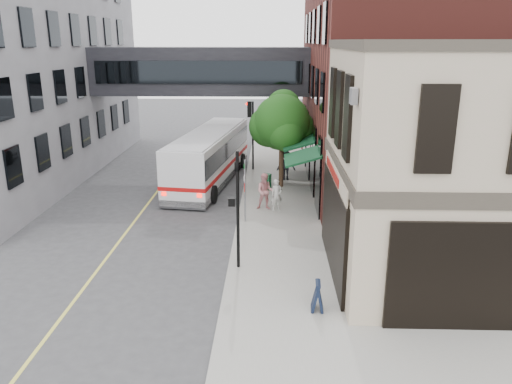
# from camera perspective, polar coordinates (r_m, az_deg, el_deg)

# --- Properties ---
(ground) EXTENTS (120.00, 120.00, 0.00)m
(ground) POSITION_cam_1_polar(r_m,az_deg,el_deg) (17.58, -3.77, -11.73)
(ground) COLOR #38383A
(ground) RESTS_ON ground
(sidewalk_main) EXTENTS (4.00, 60.00, 0.15)m
(sidewalk_main) POSITION_cam_1_polar(r_m,az_deg,el_deg) (30.51, 2.45, 1.06)
(sidewalk_main) COLOR gray
(sidewalk_main) RESTS_ON ground
(corner_building) EXTENTS (10.19, 8.12, 8.45)m
(corner_building) POSITION_cam_1_polar(r_m,az_deg,el_deg) (19.30, 24.19, 2.84)
(corner_building) COLOR #BCA48F
(corner_building) RESTS_ON ground
(brick_building) EXTENTS (13.76, 18.00, 14.00)m
(brick_building) POSITION_cam_1_polar(r_m,az_deg,el_deg) (31.50, 17.70, 13.57)
(brick_building) COLOR #57201B
(brick_building) RESTS_ON ground
(skyway_bridge) EXTENTS (14.00, 3.18, 3.00)m
(skyway_bridge) POSITION_cam_1_polar(r_m,az_deg,el_deg) (33.71, -6.25, 13.59)
(skyway_bridge) COLOR black
(skyway_bridge) RESTS_ON ground
(traffic_signal_near) EXTENTS (0.44, 0.22, 4.60)m
(traffic_signal_near) POSITION_cam_1_polar(r_m,az_deg,el_deg) (18.22, -2.21, -0.45)
(traffic_signal_near) COLOR black
(traffic_signal_near) RESTS_ON sidewalk_main
(traffic_signal_far) EXTENTS (0.53, 0.28, 4.50)m
(traffic_signal_far) POSITION_cam_1_polar(r_m,az_deg,el_deg) (32.76, -0.60, 8.03)
(traffic_signal_far) COLOR black
(traffic_signal_far) RESTS_ON sidewalk_main
(street_sign_pole) EXTENTS (0.08, 0.75, 3.00)m
(street_sign_pole) POSITION_cam_1_polar(r_m,az_deg,el_deg) (23.30, -1.28, 0.77)
(street_sign_pole) COLOR gray
(street_sign_pole) RESTS_ON sidewalk_main
(street_tree) EXTENTS (3.80, 3.20, 5.60)m
(street_tree) POSITION_cam_1_polar(r_m,az_deg,el_deg) (28.92, 2.95, 7.96)
(street_tree) COLOR #382619
(street_tree) RESTS_ON sidewalk_main
(lane_marking) EXTENTS (0.12, 40.00, 0.01)m
(lane_marking) POSITION_cam_1_polar(r_m,az_deg,el_deg) (27.51, -12.21, -1.26)
(lane_marking) COLOR #D8CC4C
(lane_marking) RESTS_ON ground
(bus) EXTENTS (4.09, 11.68, 3.08)m
(bus) POSITION_cam_1_polar(r_m,az_deg,el_deg) (30.74, -5.30, 4.29)
(bus) COLOR white
(bus) RESTS_ON ground
(pedestrian_a) EXTENTS (0.69, 0.57, 1.62)m
(pedestrian_a) POSITION_cam_1_polar(r_m,az_deg,el_deg) (25.11, 2.38, -0.35)
(pedestrian_a) COLOR silver
(pedestrian_a) RESTS_ON sidewalk_main
(pedestrian_b) EXTENTS (0.94, 0.74, 1.88)m
(pedestrian_b) POSITION_cam_1_polar(r_m,az_deg,el_deg) (25.24, 1.07, 0.06)
(pedestrian_b) COLOR pink
(pedestrian_b) RESTS_ON sidewalk_main
(pedestrian_c) EXTENTS (1.23, 0.78, 1.80)m
(pedestrian_c) POSITION_cam_1_polar(r_m,az_deg,el_deg) (30.72, 3.45, 3.04)
(pedestrian_c) COLOR black
(pedestrian_c) RESTS_ON sidewalk_main
(newspaper_box) EXTENTS (0.58, 0.55, 0.92)m
(newspaper_box) POSITION_cam_1_polar(r_m,az_deg,el_deg) (28.74, 1.20, 1.18)
(newspaper_box) COLOR #145B30
(newspaper_box) RESTS_ON sidewalk_main
(sandwich_board) EXTENTS (0.38, 0.57, 0.98)m
(sandwich_board) POSITION_cam_1_polar(r_m,az_deg,el_deg) (16.31, 7.05, -11.71)
(sandwich_board) COLOR black
(sandwich_board) RESTS_ON sidewalk_main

